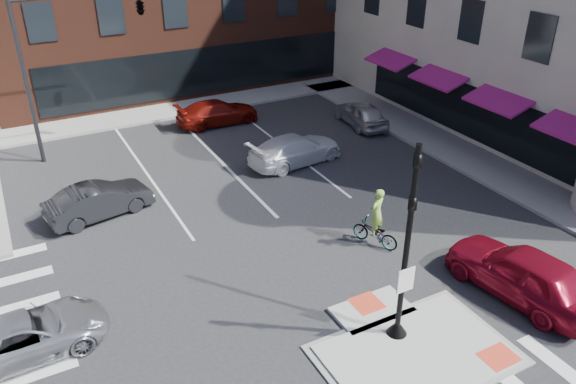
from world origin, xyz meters
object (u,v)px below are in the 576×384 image
bg_car_red (217,112)px  bg_car_silver (361,114)px  red_sedan (523,273)px  cyclist (376,226)px  white_pickup (296,149)px  bg_car_dark (99,201)px  silver_suv (26,335)px

bg_car_red → bg_car_silver: bearing=-119.7°
red_sedan → cyclist: 5.14m
cyclist → red_sedan: bearing=93.3°
cyclist → white_pickup: bearing=-120.6°
white_pickup → bg_car_dark: bearing=86.5°
white_pickup → bg_car_silver: white_pickup is taller
bg_car_dark → red_sedan: bearing=-148.4°
bg_car_dark → bg_car_silver: bearing=-89.4°
silver_suv → bg_car_silver: size_ratio=1.11×
silver_suv → red_sedan: size_ratio=0.89×
red_sedan → bg_car_red: 18.82m
bg_car_dark → bg_car_silver: size_ratio=1.04×
cyclist → bg_car_silver: bearing=-146.5°
red_sedan → cyclist: bearing=-70.5°
white_pickup → red_sedan: bearing=179.4°
silver_suv → red_sedan: bearing=-111.4°
silver_suv → red_sedan: (14.15, -4.65, 0.24)m
red_sedan → bg_car_silver: red_sedan is taller
red_sedan → bg_car_silver: bearing=-113.3°
red_sedan → bg_car_red: size_ratio=1.09×
bg_car_silver → bg_car_red: (-6.88, 3.97, -0.02)m
silver_suv → bg_car_red: 17.91m
cyclist → bg_car_dark: bearing=-63.4°
bg_car_silver → white_pickup: bearing=30.9°
red_sedan → bg_car_silver: size_ratio=1.25×
bg_car_silver → cyclist: 11.91m
white_pickup → bg_car_red: 6.64m
bg_car_silver → silver_suv: bearing=35.1°
silver_suv → bg_car_silver: bg_car_silver is taller
white_pickup → silver_suv: bearing=112.7°
red_sedan → bg_car_red: red_sedan is taller
bg_car_silver → bg_car_red: bearing=-23.7°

